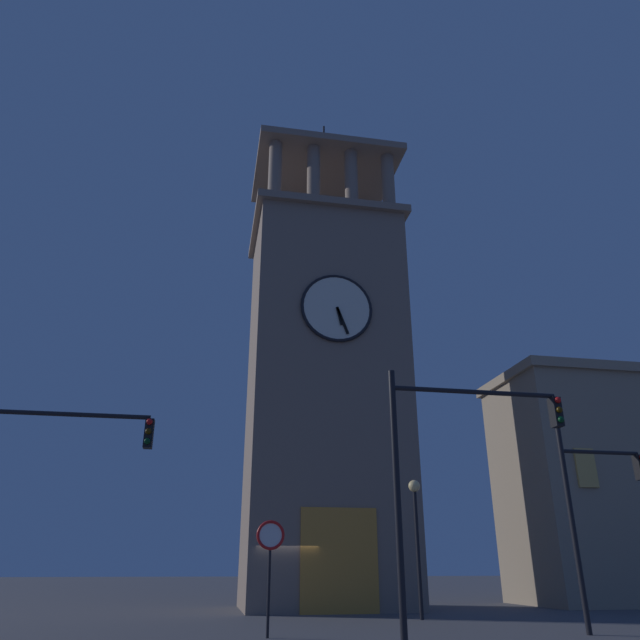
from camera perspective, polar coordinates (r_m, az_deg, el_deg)
ground_plane at (r=26.47m, az=-3.56°, el=-26.30°), size 200.00×200.00×0.00m
clocktower at (r=29.98m, az=0.45°, el=-6.37°), size 7.99×6.67×26.49m
traffic_signal_near at (r=16.54m, az=-25.51°, el=-13.09°), size 4.05×0.41×5.67m
traffic_signal_mid at (r=14.81m, az=12.60°, el=-12.55°), size 4.48×0.41×6.18m
traffic_signal_far at (r=20.18m, az=24.85°, el=-15.26°), size 2.77×0.41×5.71m
street_lamp at (r=23.52m, az=9.21°, el=-18.34°), size 0.44×0.44×4.77m
no_horn_sign at (r=17.46m, az=-4.79°, el=-20.67°), size 0.78×0.14×2.92m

